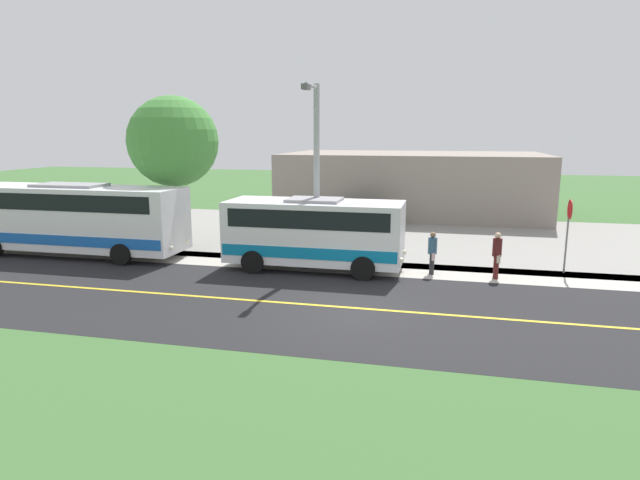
{
  "coord_description": "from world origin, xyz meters",
  "views": [
    {
      "loc": [
        15.82,
        2.72,
        5.35
      ],
      "look_at": [
        -3.5,
        -1.87,
        1.4
      ],
      "focal_mm": 30.23,
      "sensor_mm": 36.0,
      "label": 1
    }
  ],
  "objects_px": {
    "pedestrian_with_bags": "(497,254)",
    "tree_curbside": "(173,142)",
    "pedestrian_waiting": "(432,252)",
    "stop_sign": "(568,223)",
    "parked_car_near": "(363,215)",
    "commercial_building": "(413,183)",
    "transit_bus_rear": "(73,216)",
    "street_light_pole": "(316,168)",
    "shuttle_bus_front": "(315,230)"
  },
  "relations": [
    {
      "from": "transit_bus_rear",
      "to": "commercial_building",
      "type": "bearing_deg",
      "value": 140.72
    },
    {
      "from": "pedestrian_with_bags",
      "to": "shuttle_bus_front",
      "type": "bearing_deg",
      "value": -88.66
    },
    {
      "from": "shuttle_bus_front",
      "to": "tree_curbside",
      "type": "bearing_deg",
      "value": -110.75
    },
    {
      "from": "pedestrian_with_bags",
      "to": "tree_curbside",
      "type": "xyz_separation_m",
      "value": [
        -2.67,
        -14.45,
        4.01
      ]
    },
    {
      "from": "pedestrian_with_bags",
      "to": "stop_sign",
      "type": "xyz_separation_m",
      "value": [
        -1.37,
        2.65,
        1.02
      ]
    },
    {
      "from": "stop_sign",
      "to": "commercial_building",
      "type": "relative_size",
      "value": 0.17
    },
    {
      "from": "shuttle_bus_front",
      "to": "parked_car_near",
      "type": "relative_size",
      "value": 1.56
    },
    {
      "from": "pedestrian_waiting",
      "to": "tree_curbside",
      "type": "xyz_separation_m",
      "value": [
        -2.57,
        -12.09,
        4.07
      ]
    },
    {
      "from": "pedestrian_with_bags",
      "to": "tree_curbside",
      "type": "distance_m",
      "value": 15.23
    },
    {
      "from": "stop_sign",
      "to": "parked_car_near",
      "type": "bearing_deg",
      "value": -133.63
    },
    {
      "from": "parked_car_near",
      "to": "transit_bus_rear",
      "type": "bearing_deg",
      "value": -47.58
    },
    {
      "from": "pedestrian_with_bags",
      "to": "pedestrian_waiting",
      "type": "relative_size",
      "value": 1.06
    },
    {
      "from": "pedestrian_with_bags",
      "to": "street_light_pole",
      "type": "distance_m",
      "value": 7.63
    },
    {
      "from": "pedestrian_with_bags",
      "to": "street_light_pole",
      "type": "height_order",
      "value": "street_light_pole"
    },
    {
      "from": "pedestrian_waiting",
      "to": "pedestrian_with_bags",
      "type": "bearing_deg",
      "value": 87.59
    },
    {
      "from": "pedestrian_with_bags",
      "to": "tree_curbside",
      "type": "relative_size",
      "value": 0.25
    },
    {
      "from": "transit_bus_rear",
      "to": "commercial_building",
      "type": "xyz_separation_m",
      "value": [
        -16.83,
        13.77,
        0.27
      ]
    },
    {
      "from": "shuttle_bus_front",
      "to": "parked_car_near",
      "type": "bearing_deg",
      "value": 178.19
    },
    {
      "from": "street_light_pole",
      "to": "commercial_building",
      "type": "relative_size",
      "value": 0.43
    },
    {
      "from": "pedestrian_waiting",
      "to": "tree_curbside",
      "type": "height_order",
      "value": "tree_curbside"
    },
    {
      "from": "transit_bus_rear",
      "to": "street_light_pole",
      "type": "height_order",
      "value": "street_light_pole"
    },
    {
      "from": "shuttle_bus_front",
      "to": "tree_curbside",
      "type": "relative_size",
      "value": 1.0
    },
    {
      "from": "pedestrian_with_bags",
      "to": "parked_car_near",
      "type": "height_order",
      "value": "pedestrian_with_bags"
    },
    {
      "from": "parked_car_near",
      "to": "pedestrian_with_bags",
      "type": "bearing_deg",
      "value": 32.97
    },
    {
      "from": "tree_curbside",
      "to": "pedestrian_waiting",
      "type": "bearing_deg",
      "value": 77.98
    },
    {
      "from": "commercial_building",
      "to": "transit_bus_rear",
      "type": "bearing_deg",
      "value": -39.28
    },
    {
      "from": "shuttle_bus_front",
      "to": "tree_curbside",
      "type": "height_order",
      "value": "tree_curbside"
    },
    {
      "from": "shuttle_bus_front",
      "to": "commercial_building",
      "type": "relative_size",
      "value": 0.42
    },
    {
      "from": "tree_curbside",
      "to": "commercial_building",
      "type": "xyz_separation_m",
      "value": [
        -14.0,
        10.21,
        -2.93
      ]
    },
    {
      "from": "stop_sign",
      "to": "tree_curbside",
      "type": "xyz_separation_m",
      "value": [
        -1.3,
        -17.1,
        2.99
      ]
    },
    {
      "from": "transit_bus_rear",
      "to": "pedestrian_with_bags",
      "type": "xyz_separation_m",
      "value": [
        -0.16,
        18.0,
        -0.8
      ]
    },
    {
      "from": "stop_sign",
      "to": "transit_bus_rear",
      "type": "bearing_deg",
      "value": -85.76
    },
    {
      "from": "pedestrian_waiting",
      "to": "stop_sign",
      "type": "distance_m",
      "value": 5.28
    },
    {
      "from": "tree_curbside",
      "to": "shuttle_bus_front",
      "type": "bearing_deg",
      "value": 69.25
    },
    {
      "from": "shuttle_bus_front",
      "to": "commercial_building",
      "type": "xyz_separation_m",
      "value": [
        -16.84,
        2.73,
        0.45
      ]
    },
    {
      "from": "pedestrian_with_bags",
      "to": "parked_car_near",
      "type": "relative_size",
      "value": 0.38
    },
    {
      "from": "stop_sign",
      "to": "tree_curbside",
      "type": "height_order",
      "value": "tree_curbside"
    },
    {
      "from": "shuttle_bus_front",
      "to": "stop_sign",
      "type": "distance_m",
      "value": 9.75
    },
    {
      "from": "transit_bus_rear",
      "to": "commercial_building",
      "type": "height_order",
      "value": "commercial_building"
    },
    {
      "from": "transit_bus_rear",
      "to": "pedestrian_with_bags",
      "type": "bearing_deg",
      "value": 90.5
    },
    {
      "from": "pedestrian_with_bags",
      "to": "commercial_building",
      "type": "bearing_deg",
      "value": -165.75
    },
    {
      "from": "pedestrian_with_bags",
      "to": "commercial_building",
      "type": "relative_size",
      "value": 0.1
    },
    {
      "from": "pedestrian_with_bags",
      "to": "stop_sign",
      "type": "relative_size",
      "value": 0.61
    },
    {
      "from": "shuttle_bus_front",
      "to": "street_light_pole",
      "type": "distance_m",
      "value": 2.46
    },
    {
      "from": "transit_bus_rear",
      "to": "street_light_pole",
      "type": "distance_m",
      "value": 11.26
    },
    {
      "from": "pedestrian_waiting",
      "to": "commercial_building",
      "type": "xyz_separation_m",
      "value": [
        -16.57,
        -1.88,
        1.14
      ]
    },
    {
      "from": "pedestrian_with_bags",
      "to": "stop_sign",
      "type": "height_order",
      "value": "stop_sign"
    },
    {
      "from": "tree_curbside",
      "to": "commercial_building",
      "type": "distance_m",
      "value": 17.58
    },
    {
      "from": "shuttle_bus_front",
      "to": "stop_sign",
      "type": "relative_size",
      "value": 2.46
    },
    {
      "from": "stop_sign",
      "to": "pedestrian_with_bags",
      "type": "bearing_deg",
      "value": -62.64
    }
  ]
}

